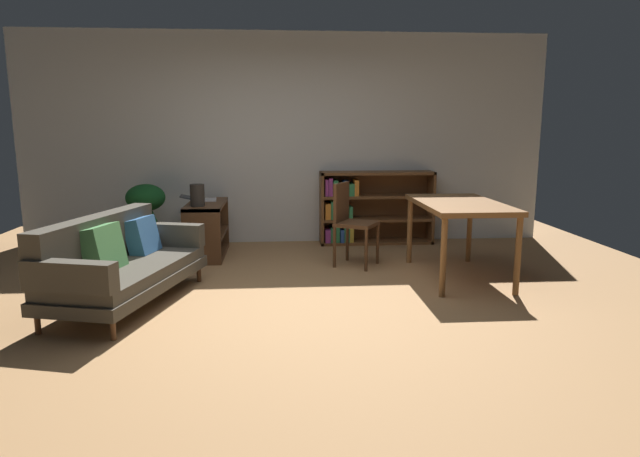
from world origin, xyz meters
name	(u,v)px	position (x,y,z in m)	size (l,w,h in m)	color
ground_plane	(293,304)	(0.00, 0.00, 0.00)	(8.16, 8.16, 0.00)	#A87A4C
back_wall_panel	(286,139)	(0.00, 2.70, 1.35)	(6.80, 0.10, 2.70)	silver
fabric_couch	(119,261)	(-1.49, 0.15, 0.38)	(1.15, 1.84, 0.76)	#56351E
media_console	(207,230)	(-0.97, 1.92, 0.31)	(0.42, 1.02, 0.63)	#56351E
open_laptop	(201,199)	(-1.06, 2.12, 0.65)	(0.45, 0.32, 0.07)	silver
desk_speaker	(197,195)	(-1.02, 1.63, 0.76)	(0.16, 0.16, 0.25)	#2D2823
potted_floor_plant	(146,208)	(-1.73, 2.22, 0.54)	(0.47, 0.47, 0.83)	#9E9389
dining_table	(459,210)	(1.69, 0.75, 0.69)	(0.79, 1.38, 0.77)	brown
dining_chair_near	(351,219)	(0.67, 1.33, 0.52)	(0.55, 0.55, 0.91)	#56351E
bookshelf	(367,208)	(1.04, 2.50, 0.47)	(1.48, 0.35, 0.94)	brown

